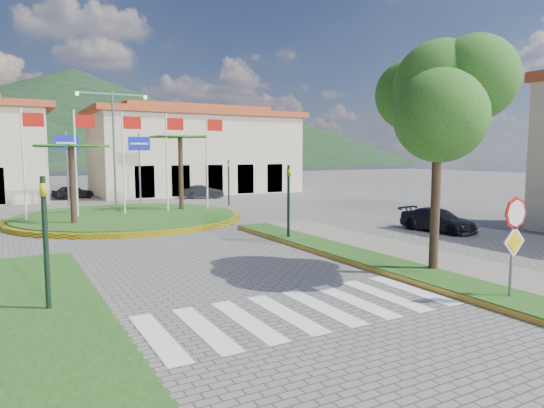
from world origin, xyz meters
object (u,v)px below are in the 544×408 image
stop_sign (514,232)px  car_side_right (438,220)px  roundabout_island (127,217)px  deciduous_tree (439,104)px  car_dark_a (73,192)px  car_dark_b (203,192)px

stop_sign → car_side_right: 11.31m
roundabout_island → stop_sign: roundabout_island is taller
roundabout_island → car_side_right: 16.50m
deciduous_tree → roundabout_island: bearing=107.9°
car_dark_a → car_side_right: (12.99, -26.22, -0.00)m
roundabout_island → deciduous_tree: 18.55m
car_dark_a → car_dark_b: (9.41, -4.83, -0.01)m
car_dark_a → car_dark_b: 10.57m
stop_sign → car_dark_b: stop_sign is taller
car_dark_b → car_dark_a: bearing=77.9°
roundabout_island → deciduous_tree: size_ratio=1.87×
car_dark_a → car_side_right: car_dark_a is taller
roundabout_island → car_dark_a: size_ratio=3.98×
car_side_right → roundabout_island: bearing=128.1°
roundabout_island → car_dark_b: size_ratio=3.90×
deciduous_tree → car_dark_a: 32.88m
stop_sign → car_dark_a: size_ratio=0.83×
car_dark_a → car_side_right: size_ratio=0.85×
car_dark_a → stop_sign: bearing=170.9°
roundabout_island → car_side_right: bearing=-43.3°
car_dark_b → stop_sign: bearing=-171.6°
roundabout_island → car_dark_a: bearing=93.8°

